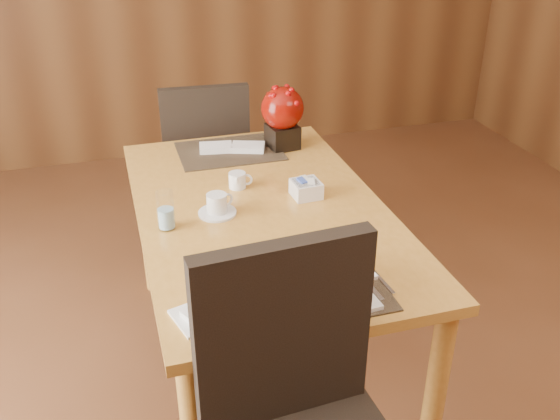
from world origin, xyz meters
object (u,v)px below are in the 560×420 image
object	(u,v)px
dining_table	(262,230)
creamer_jug	(237,180)
berry_decor	(282,114)
sugar_caddy	(306,189)
far_chair	(205,159)
soup_setting	(315,277)
bread_plate	(200,316)
water_glass	(166,210)
coffee_cup	(217,206)

from	to	relation	value
dining_table	creamer_jug	size ratio (longest dim) A/B	17.33
creamer_jug	berry_decor	distance (m)	0.47
dining_table	sugar_caddy	size ratio (longest dim) A/B	14.44
far_chair	soup_setting	bearing A→B (deg)	95.86
bread_plate	creamer_jug	bearing A→B (deg)	69.77
dining_table	soup_setting	bearing A→B (deg)	-88.67
sugar_caddy	bread_plate	xyz separation A→B (m)	(-0.52, -0.62, -0.03)
dining_table	sugar_caddy	distance (m)	0.23
soup_setting	creamer_jug	world-z (taller)	soup_setting
water_glass	sugar_caddy	distance (m)	0.55
soup_setting	coffee_cup	bearing A→B (deg)	103.59
dining_table	creamer_jug	xyz separation A→B (m)	(-0.05, 0.19, 0.13)
creamer_jug	far_chair	xyz separation A→B (m)	(0.01, 0.79, -0.24)
water_glass	bread_plate	bearing A→B (deg)	-87.43
berry_decor	bread_plate	size ratio (longest dim) A/B	2.01
coffee_cup	creamer_jug	distance (m)	0.23
far_chair	sugar_caddy	bearing A→B (deg)	107.57
water_glass	bread_plate	size ratio (longest dim) A/B	1.02
dining_table	sugar_caddy	world-z (taller)	sugar_caddy
coffee_cup	far_chair	xyz separation A→B (m)	(0.12, 0.98, -0.24)
creamer_jug	sugar_caddy	world-z (taller)	same
sugar_caddy	dining_table	bearing A→B (deg)	-167.58
berry_decor	far_chair	world-z (taller)	berry_decor
water_glass	sugar_caddy	bearing A→B (deg)	9.91
water_glass	berry_decor	xyz separation A→B (m)	(0.60, 0.59, 0.09)
sugar_caddy	bread_plate	bearing A→B (deg)	-129.86
soup_setting	bread_plate	distance (m)	0.35
creamer_jug	bread_plate	bearing A→B (deg)	-94.54
water_glass	far_chair	xyz separation A→B (m)	(0.31, 1.03, -0.28)
dining_table	berry_decor	world-z (taller)	berry_decor
creamer_jug	berry_decor	size ratio (longest dim) A/B	0.31
water_glass	sugar_caddy	world-z (taller)	water_glass
sugar_caddy	berry_decor	world-z (taller)	berry_decor
berry_decor	far_chair	xyz separation A→B (m)	(-0.28, 0.45, -0.37)
water_glass	creamer_jug	distance (m)	0.39
sugar_caddy	soup_setting	bearing A→B (deg)	-106.15
soup_setting	coffee_cup	distance (m)	0.59
dining_table	creamer_jug	distance (m)	0.23
coffee_cup	berry_decor	size ratio (longest dim) A/B	0.50
soup_setting	bread_plate	size ratio (longest dim) A/B	2.27
soup_setting	sugar_caddy	distance (m)	0.63
bread_plate	sugar_caddy	bearing A→B (deg)	50.14
bread_plate	berry_decor	bearing A→B (deg)	62.83
far_chair	water_glass	bearing A→B (deg)	76.97
dining_table	far_chair	distance (m)	0.99
water_glass	bread_plate	distance (m)	0.53
berry_decor	water_glass	bearing A→B (deg)	-135.40
dining_table	far_chair	xyz separation A→B (m)	(-0.04, 0.98, -0.11)
coffee_cup	sugar_caddy	size ratio (longest dim) A/B	1.34
soup_setting	sugar_caddy	bearing A→B (deg)	69.71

